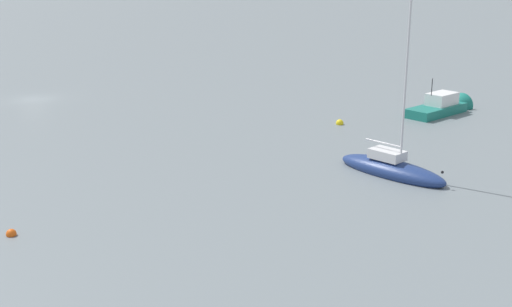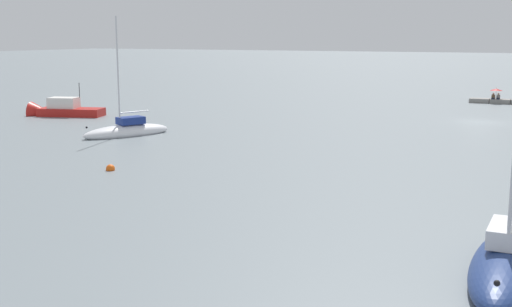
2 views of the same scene
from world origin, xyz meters
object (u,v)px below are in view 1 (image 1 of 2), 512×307
Objects in this scene: sailboat_navy_near at (391,169)px; motorboat_teal_far at (444,108)px; mooring_buoy_mid at (340,123)px; mooring_buoy_near at (11,234)px.

motorboat_teal_far is (-19.47, -7.42, 0.06)m from sailboat_navy_near.
sailboat_navy_near reaches higher than motorboat_teal_far.
mooring_buoy_mid is at bearing -126.76° from sailboat_navy_near.
mooring_buoy_near is (23.19, -8.07, -0.32)m from sailboat_navy_near.
sailboat_navy_near is 18.39× the size of mooring_buoy_mid.
mooring_buoy_mid is at bearing -174.02° from mooring_buoy_near.
mooring_buoy_near is 0.80× the size of mooring_buoy_mid.
motorboat_teal_far is at bearing -158.93° from sailboat_navy_near.
sailboat_navy_near is at bearing 53.04° from mooring_buoy_mid.
sailboat_navy_near is 24.55m from mooring_buoy_near.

